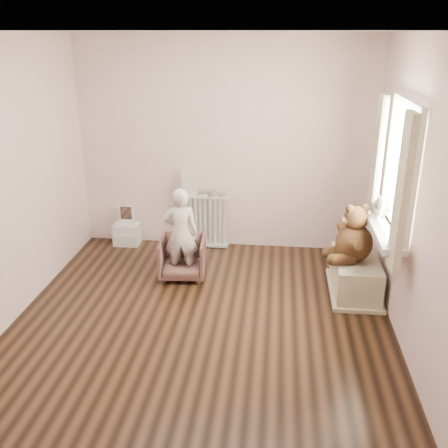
# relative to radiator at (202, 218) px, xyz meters

# --- Properties ---
(floor) EXTENTS (3.60, 3.60, 0.01)m
(floor) POSITION_rel_radiator_xyz_m (0.26, -1.68, -0.39)
(floor) COLOR black
(floor) RESTS_ON ground
(ceiling) EXTENTS (3.60, 3.60, 0.01)m
(ceiling) POSITION_rel_radiator_xyz_m (0.26, -1.68, 2.21)
(ceiling) COLOR white
(ceiling) RESTS_ON ground
(back_wall) EXTENTS (3.60, 0.02, 2.60)m
(back_wall) POSITION_rel_radiator_xyz_m (0.26, 0.12, 0.91)
(back_wall) COLOR silver
(back_wall) RESTS_ON ground
(front_wall) EXTENTS (3.60, 0.02, 2.60)m
(front_wall) POSITION_rel_radiator_xyz_m (0.26, -3.48, 0.91)
(front_wall) COLOR silver
(front_wall) RESTS_ON ground
(left_wall) EXTENTS (0.02, 3.60, 2.60)m
(left_wall) POSITION_rel_radiator_xyz_m (-1.54, -1.68, 0.91)
(left_wall) COLOR silver
(left_wall) RESTS_ON ground
(right_wall) EXTENTS (0.02, 3.60, 2.60)m
(right_wall) POSITION_rel_radiator_xyz_m (2.06, -1.68, 0.91)
(right_wall) COLOR silver
(right_wall) RESTS_ON ground
(window) EXTENTS (0.03, 0.90, 1.10)m
(window) POSITION_rel_radiator_xyz_m (2.02, -1.38, 1.06)
(window) COLOR white
(window) RESTS_ON right_wall
(window_sill) EXTENTS (0.22, 1.10, 0.06)m
(window_sill) POSITION_rel_radiator_xyz_m (1.93, -1.38, 0.48)
(window_sill) COLOR silver
(window_sill) RESTS_ON right_wall
(curtain_left) EXTENTS (0.06, 0.26, 1.30)m
(curtain_left) POSITION_rel_radiator_xyz_m (1.91, -1.95, 1.00)
(curtain_left) COLOR beige
(curtain_left) RESTS_ON right_wall
(curtain_right) EXTENTS (0.06, 0.26, 1.30)m
(curtain_right) POSITION_rel_radiator_xyz_m (1.91, -0.81, 1.00)
(curtain_right) COLOR beige
(curtain_right) RESTS_ON right_wall
(radiator) EXTENTS (0.65, 0.12, 0.69)m
(radiator) POSITION_rel_radiator_xyz_m (0.00, 0.00, 0.00)
(radiator) COLOR silver
(radiator) RESTS_ON floor
(paper_doll) EXTENTS (0.20, 0.02, 0.33)m
(paper_doll) POSITION_rel_radiator_xyz_m (-0.15, 0.00, 0.46)
(paper_doll) COLOR beige
(paper_doll) RESTS_ON radiator
(tin_a) EXTENTS (0.11, 0.11, 0.07)m
(tin_a) POSITION_rel_radiator_xyz_m (0.12, 0.00, 0.33)
(tin_a) COLOR #A59E8C
(tin_a) RESTS_ON radiator
(tin_b) EXTENTS (0.08, 0.08, 0.05)m
(tin_b) POSITION_rel_radiator_xyz_m (0.25, 0.00, 0.32)
(tin_b) COLOR #A59E8C
(tin_b) RESTS_ON radiator
(toy_vanity) EXTENTS (0.32, 0.23, 0.51)m
(toy_vanity) POSITION_rel_radiator_xyz_m (-0.99, -0.03, -0.11)
(toy_vanity) COLOR silver
(toy_vanity) RESTS_ON floor
(armchair) EXTENTS (0.54, 0.55, 0.46)m
(armchair) POSITION_rel_radiator_xyz_m (-0.10, -0.86, -0.16)
(armchair) COLOR brown
(armchair) RESTS_ON floor
(child) EXTENTS (0.40, 0.28, 1.04)m
(child) POSITION_rel_radiator_xyz_m (-0.10, -0.91, 0.15)
(child) COLOR silver
(child) RESTS_ON armchair
(toy_bench) EXTENTS (0.44, 0.84, 0.39)m
(toy_bench) POSITION_rel_radiator_xyz_m (1.78, -1.01, -0.19)
(toy_bench) COLOR beige
(toy_bench) RESTS_ON floor
(teddy_bear) EXTENTS (0.55, 0.46, 0.60)m
(teddy_bear) POSITION_rel_radiator_xyz_m (1.72, -1.07, 0.28)
(teddy_bear) COLOR #351F0E
(teddy_bear) RESTS_ON toy_bench
(plush_cat) EXTENTS (0.26, 0.33, 0.25)m
(plush_cat) POSITION_rel_radiator_xyz_m (1.92, -1.13, 0.61)
(plush_cat) COLOR #686356
(plush_cat) RESTS_ON window_sill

